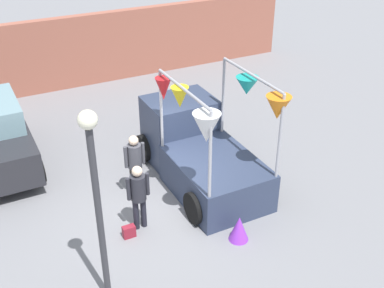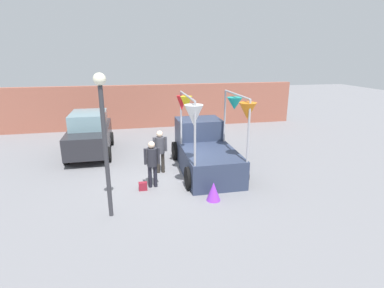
% 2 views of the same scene
% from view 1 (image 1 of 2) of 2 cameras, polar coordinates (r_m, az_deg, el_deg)
% --- Properties ---
extents(ground_plane, '(60.00, 60.00, 0.00)m').
position_cam_1_polar(ground_plane, '(11.81, -3.80, -7.13)').
color(ground_plane, slate).
extents(vendor_truck, '(2.43, 4.16, 3.07)m').
position_cam_1_polar(vendor_truck, '(12.39, 0.58, -0.29)').
color(vendor_truck, '#2D3851').
rests_on(vendor_truck, ground).
extents(person_customer, '(0.53, 0.34, 1.62)m').
position_cam_1_polar(person_customer, '(10.59, -6.38, -5.64)').
color(person_customer, black).
rests_on(person_customer, ground).
extents(person_vendor, '(0.53, 0.34, 1.65)m').
position_cam_1_polar(person_vendor, '(11.67, -6.79, -1.89)').
color(person_vendor, '#2D2823').
rests_on(person_vendor, ground).
extents(handbag, '(0.28, 0.16, 0.28)m').
position_cam_1_polar(handbag, '(10.86, -7.48, -10.25)').
color(handbag, maroon).
rests_on(handbag, ground).
extents(street_lamp, '(0.32, 0.32, 3.94)m').
position_cam_1_polar(street_lamp, '(8.06, -11.36, -4.88)').
color(street_lamp, '#333338').
rests_on(street_lamp, ground).
extents(brick_boundary_wall, '(18.00, 0.36, 2.60)m').
position_cam_1_polar(brick_boundary_wall, '(18.29, -14.62, 10.38)').
color(brick_boundary_wall, '#9E5947').
rests_on(brick_boundary_wall, ground).
extents(folded_kite_bundle_violet, '(0.62, 0.62, 0.60)m').
position_cam_1_polar(folded_kite_bundle_violet, '(10.65, 5.59, -9.92)').
color(folded_kite_bundle_violet, purple).
rests_on(folded_kite_bundle_violet, ground).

